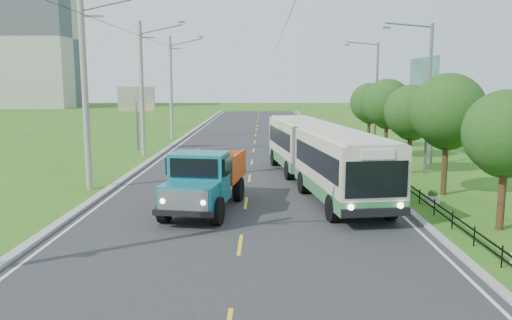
{
  "coord_description": "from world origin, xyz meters",
  "views": [
    {
      "loc": [
        0.78,
        -16.49,
        5.55
      ],
      "look_at": [
        0.45,
        6.85,
        1.9
      ],
      "focal_mm": 35.0,
      "sensor_mm": 36.0,
      "label": 1
    }
  ],
  "objects_px": {
    "billboard_left": "(136,103)",
    "pole_near": "(86,91)",
    "pole_far": "(171,87)",
    "planter_mid": "(389,168)",
    "planter_near": "(433,198)",
    "streetlight_far": "(375,90)",
    "tree_fifth": "(387,106)",
    "dump_truck": "(205,176)",
    "tree_third": "(448,114)",
    "streetlight_mid": "(426,93)",
    "planter_far": "(363,151)",
    "bus": "(319,151)",
    "tree_back": "(370,105)",
    "tree_fourth": "(411,115)",
    "pole_mid": "(142,88)",
    "billboard_right": "(423,85)",
    "tree_second": "(506,137)"
  },
  "relations": [
    {
      "from": "billboard_left",
      "to": "pole_near",
      "type": "bearing_deg",
      "value": -85.28
    },
    {
      "from": "pole_mid",
      "to": "tree_back",
      "type": "bearing_deg",
      "value": 15.84
    },
    {
      "from": "tree_fifth",
      "to": "planter_mid",
      "type": "height_order",
      "value": "tree_fifth"
    },
    {
      "from": "pole_near",
      "to": "streetlight_far",
      "type": "relative_size",
      "value": 1.1
    },
    {
      "from": "tree_back",
      "to": "streetlight_mid",
      "type": "distance_m",
      "value": 12.23
    },
    {
      "from": "pole_near",
      "to": "pole_far",
      "type": "distance_m",
      "value": 24.0
    },
    {
      "from": "pole_far",
      "to": "tree_third",
      "type": "relative_size",
      "value": 1.67
    },
    {
      "from": "pole_far",
      "to": "planter_near",
      "type": "distance_m",
      "value": 32.19
    },
    {
      "from": "tree_fourth",
      "to": "planter_mid",
      "type": "bearing_deg",
      "value": -173.61
    },
    {
      "from": "billboard_left",
      "to": "planter_near",
      "type": "bearing_deg",
      "value": -44.84
    },
    {
      "from": "tree_fourth",
      "to": "pole_near",
      "type": "bearing_deg",
      "value": -164.16
    },
    {
      "from": "pole_far",
      "to": "billboard_right",
      "type": "distance_m",
      "value": 24.33
    },
    {
      "from": "tree_back",
      "to": "billboard_left",
      "type": "distance_m",
      "value": 19.48
    },
    {
      "from": "tree_fifth",
      "to": "tree_back",
      "type": "xyz_separation_m",
      "value": [
        -0.0,
        6.0,
        -0.2
      ]
    },
    {
      "from": "bus",
      "to": "pole_far",
      "type": "bearing_deg",
      "value": 108.92
    },
    {
      "from": "tree_fifth",
      "to": "streetlight_mid",
      "type": "xyz_separation_m",
      "value": [
        0.79,
        -6.14,
        1.05
      ]
    },
    {
      "from": "pole_far",
      "to": "tree_back",
      "type": "relative_size",
      "value": 1.82
    },
    {
      "from": "tree_fifth",
      "to": "dump_truck",
      "type": "height_order",
      "value": "tree_fifth"
    },
    {
      "from": "tree_fourth",
      "to": "tree_back",
      "type": "distance_m",
      "value": 12.0
    },
    {
      "from": "pole_mid",
      "to": "streetlight_far",
      "type": "xyz_separation_m",
      "value": [
        18.9,
        7.0,
        -0.19
      ]
    },
    {
      "from": "pole_near",
      "to": "tree_back",
      "type": "relative_size",
      "value": 1.82
    },
    {
      "from": "pole_near",
      "to": "streetlight_far",
      "type": "distance_m",
      "value": 26.8
    },
    {
      "from": "planter_far",
      "to": "bus",
      "type": "height_order",
      "value": "bus"
    },
    {
      "from": "planter_far",
      "to": "tree_fifth",
      "type": "bearing_deg",
      "value": -55.95
    },
    {
      "from": "tree_fifth",
      "to": "bus",
      "type": "relative_size",
      "value": 0.35
    },
    {
      "from": "planter_near",
      "to": "streetlight_mid",
      "type": "bearing_deg",
      "value": 75.68
    },
    {
      "from": "streetlight_far",
      "to": "billboard_left",
      "type": "height_order",
      "value": "streetlight_far"
    },
    {
      "from": "bus",
      "to": "pole_mid",
      "type": "bearing_deg",
      "value": 128.57
    },
    {
      "from": "planter_far",
      "to": "dump_truck",
      "type": "height_order",
      "value": "dump_truck"
    },
    {
      "from": "tree_fourth",
      "to": "planter_near",
      "type": "xyz_separation_m",
      "value": [
        -1.26,
        -8.14,
        -3.3
      ]
    },
    {
      "from": "tree_fifth",
      "to": "planter_mid",
      "type": "bearing_deg",
      "value": -101.56
    },
    {
      "from": "planter_near",
      "to": "tree_second",
      "type": "bearing_deg",
      "value": -71.97
    },
    {
      "from": "tree_third",
      "to": "streetlight_far",
      "type": "height_order",
      "value": "streetlight_far"
    },
    {
      "from": "tree_back",
      "to": "dump_truck",
      "type": "distance_m",
      "value": 24.42
    },
    {
      "from": "streetlight_mid",
      "to": "planter_mid",
      "type": "bearing_deg",
      "value": -180.0
    },
    {
      "from": "tree_back",
      "to": "billboard_left",
      "type": "height_order",
      "value": "tree_back"
    },
    {
      "from": "tree_fourth",
      "to": "planter_far",
      "type": "relative_size",
      "value": 8.06
    },
    {
      "from": "planter_near",
      "to": "dump_truck",
      "type": "bearing_deg",
      "value": -173.06
    },
    {
      "from": "tree_second",
      "to": "billboard_left",
      "type": "bearing_deg",
      "value": 131.52
    },
    {
      "from": "tree_fifth",
      "to": "billboard_left",
      "type": "bearing_deg",
      "value": 168.72
    },
    {
      "from": "streetlight_mid",
      "to": "billboard_right",
      "type": "height_order",
      "value": "streetlight_mid"
    },
    {
      "from": "tree_fifth",
      "to": "bus",
      "type": "distance_m",
      "value": 12.15
    },
    {
      "from": "pole_near",
      "to": "tree_third",
      "type": "bearing_deg",
      "value": -2.71
    },
    {
      "from": "pole_far",
      "to": "planter_mid",
      "type": "distance_m",
      "value": 25.85
    },
    {
      "from": "tree_fifth",
      "to": "streetlight_mid",
      "type": "height_order",
      "value": "streetlight_mid"
    },
    {
      "from": "planter_mid",
      "to": "pole_mid",
      "type": "bearing_deg",
      "value": 157.46
    },
    {
      "from": "tree_back",
      "to": "planter_mid",
      "type": "bearing_deg",
      "value": -95.91
    },
    {
      "from": "tree_fourth",
      "to": "bus",
      "type": "relative_size",
      "value": 0.32
    },
    {
      "from": "pole_near",
      "to": "tree_fifth",
      "type": "distance_m",
      "value": 21.31
    },
    {
      "from": "pole_near",
      "to": "tree_fourth",
      "type": "bearing_deg",
      "value": 15.84
    }
  ]
}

